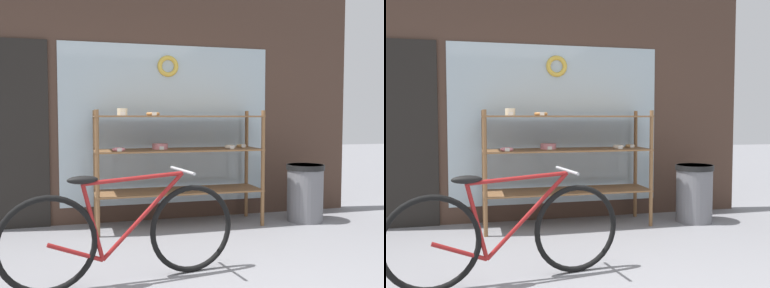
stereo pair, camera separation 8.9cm
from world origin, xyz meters
TOP-DOWN VIEW (x-y plane):
  - storefront_facade at (-0.04, 2.77)m, footprint 5.25×0.13m
  - display_case at (0.24, 2.37)m, footprint 1.89×0.53m
  - bicycle at (-0.54, 0.83)m, footprint 1.79×0.46m
  - trash_bin at (1.76, 2.21)m, footprint 0.45×0.45m

SIDE VIEW (x-z plane):
  - trash_bin at x=1.76m, z-range 0.03..0.71m
  - bicycle at x=-0.54m, z-range -0.04..0.79m
  - display_case at x=0.24m, z-range 0.16..1.50m
  - storefront_facade at x=-0.04m, z-range -0.06..3.61m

